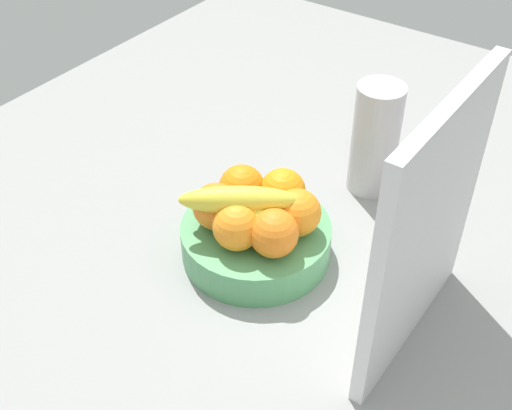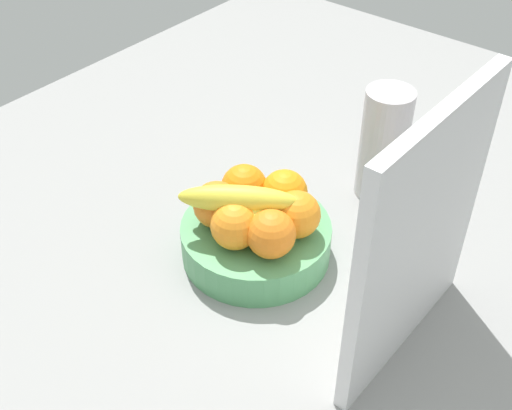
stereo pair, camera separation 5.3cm
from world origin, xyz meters
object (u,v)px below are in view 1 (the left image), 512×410
orange_front_left (283,191)px  cutting_board (427,231)px  fruit_bowl (256,240)px  banana_bunch (241,213)px  orange_center (216,206)px  orange_back_right (274,233)px  orange_front_right (242,188)px  orange_back_left (237,226)px  thermos_tumbler (375,139)px  orange_top_stack (297,213)px

orange_front_left → cutting_board: cutting_board is taller
fruit_bowl → banana_bunch: bearing=-10.8°
fruit_bowl → cutting_board: cutting_board is taller
orange_center → cutting_board: cutting_board is taller
orange_front_left → orange_back_right: (8.50, 4.18, 0.00)cm
orange_front_right → orange_back_right: same height
orange_front_left → orange_back_left: same height
fruit_bowl → thermos_tumbler: size_ratio=1.16×
banana_bunch → fruit_bowl: bearing=169.2°
orange_back_left → orange_top_stack: size_ratio=1.00×
orange_top_stack → cutting_board: bearing=81.0°
orange_back_left → orange_back_right: bearing=109.7°
orange_back_left → orange_top_stack: same height
fruit_bowl → orange_top_stack: 8.69cm
orange_front_right → fruit_bowl: bearing=59.4°
fruit_bowl → orange_center: (3.10, -4.86, 6.29)cm
orange_center → cutting_board: (-2.48, 30.10, 8.92)cm
orange_front_right → orange_center: same height
orange_front_right → orange_front_left: bearing=116.7°
orange_back_left → thermos_tumbler: thermos_tumbler is taller
orange_center → banana_bunch: size_ratio=0.40×
fruit_bowl → orange_top_stack: size_ratio=3.21×
cutting_board → fruit_bowl: bearing=-90.9°
orange_front_left → orange_front_right: (2.77, -5.51, 0.00)cm
cutting_board → thermos_tumbler: cutting_board is taller
orange_back_left → cutting_board: cutting_board is taller
banana_bunch → thermos_tumbler: size_ratio=0.90×
orange_center → orange_front_left: bearing=145.3°
orange_back_right → cutting_board: 22.06cm
orange_back_left → cutting_board: size_ratio=0.19×
fruit_bowl → orange_front_left: orange_front_left is taller
orange_back_left → banana_bunch: bearing=-160.1°
cutting_board → orange_front_left: bearing=-103.5°
orange_center → orange_back_right: size_ratio=1.00×
orange_center → orange_top_stack: 11.73cm
orange_center → thermos_tumbler: 30.27cm
orange_center → orange_back_left: bearing=70.5°
banana_bunch → thermos_tumbler: thermos_tumbler is taller
orange_front_left → orange_back_right: size_ratio=1.00×
banana_bunch → thermos_tumbler: (-27.90, 6.81, -0.07)cm
orange_back_left → banana_bunch: banana_bunch is taller
orange_back_left → fruit_bowl: bearing=-177.8°
fruit_bowl → cutting_board: (0.62, 25.25, 15.21)cm
fruit_bowl → thermos_tumbler: bearing=166.0°
orange_front_left → orange_top_stack: 5.29cm
fruit_bowl → orange_back_left: size_ratio=3.21×
orange_center → orange_back_left: same height
orange_back_right → cutting_board: (-2.46, 20.03, 8.92)cm
orange_front_right → orange_center: bearing=-3.9°
orange_center → orange_back_left: size_ratio=1.00×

